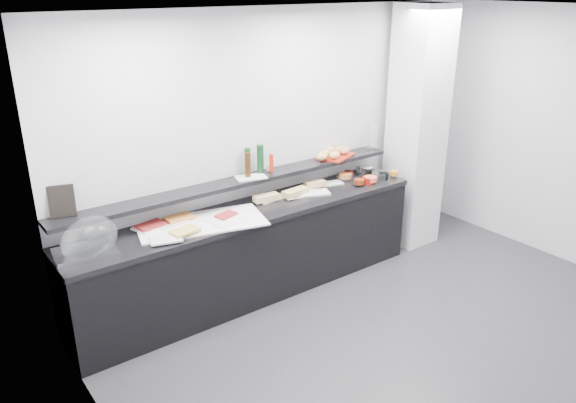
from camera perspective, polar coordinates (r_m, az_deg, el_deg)
ground at (r=5.05m, az=14.51°, el=-14.45°), size 5.00×5.00×0.00m
back_wall at (r=5.76m, az=0.34°, el=5.84°), size 5.00×0.02×2.70m
ceiling at (r=4.13m, az=18.13°, el=17.65°), size 5.00×5.00×0.00m
column at (r=6.51m, az=12.94°, el=7.15°), size 0.50×0.50×2.70m
buffet_cabinet at (r=5.49m, az=-3.67°, el=-5.39°), size 3.60×0.60×0.85m
counter_top at (r=5.31m, az=-3.78°, el=-1.05°), size 3.62×0.62×0.05m
wall_shelf at (r=5.35m, az=-4.87°, el=2.05°), size 3.60×0.25×0.04m
cloche_base at (r=4.70m, az=-19.90°, el=-4.87°), size 0.51×0.38×0.04m
cloche_dome at (r=4.67m, az=-19.49°, el=-3.57°), size 0.59×0.51×0.34m
linen_runner at (r=5.03m, az=-8.79°, el=-2.16°), size 1.21×0.79×0.01m
platter_meat_a at (r=5.02m, az=-13.71°, el=-2.44°), size 0.34×0.27×0.01m
food_meat_a at (r=4.99m, az=-13.80°, el=-2.34°), size 0.26×0.19×0.02m
platter_salmon at (r=5.06m, az=-11.75°, el=-2.03°), size 0.29×0.20×0.01m
food_salmon at (r=5.09m, az=-11.03°, el=-1.61°), size 0.25×0.17×0.02m
platter_cheese at (r=4.74m, az=-12.32°, el=-3.77°), size 0.30×0.24×0.01m
food_cheese at (r=4.81m, az=-10.42°, el=-2.96°), size 0.26×0.19×0.02m
platter_meat_b at (r=5.03m, az=-5.96°, el=-1.85°), size 0.36×0.25×0.01m
food_meat_b at (r=5.08m, az=-6.31°, el=-1.37°), size 0.21×0.16×0.02m
sandwich_plate_left at (r=5.52m, az=-1.62°, el=0.29°), size 0.31×0.14×0.01m
sandwich_food_left at (r=5.45m, az=-2.24°, el=0.41°), size 0.26×0.12×0.06m
tongs_left at (r=5.45m, az=-2.52°, el=0.10°), size 0.16×0.04×0.01m
sandwich_plate_mid at (r=5.67m, az=2.21°, el=0.85°), size 0.43×0.31×0.01m
sandwich_food_mid at (r=5.58m, az=0.76°, el=0.95°), size 0.29×0.14×0.06m
tongs_mid at (r=5.48m, az=0.69°, el=0.26°), size 0.16×0.04×0.01m
sandwich_plate_right at (r=5.95m, az=4.14°, el=1.83°), size 0.33×0.21×0.01m
sandwich_food_right at (r=5.81m, az=2.74°, el=1.77°), size 0.24×0.13×0.06m
tongs_right at (r=5.72m, az=2.98°, el=1.14°), size 0.16×0.04×0.01m
bowl_glass_fruit at (r=6.08m, az=5.75°, el=2.49°), size 0.20×0.20×0.07m
fill_glass_fruit at (r=6.09m, az=5.83°, el=2.62°), size 0.14×0.14×0.05m
bowl_black_jam at (r=6.29m, az=8.03°, el=3.04°), size 0.17×0.17×0.07m
fill_black_jam at (r=6.17m, az=6.17°, el=2.87°), size 0.13×0.13×0.05m
bowl_glass_cream at (r=6.31m, az=7.54°, el=3.11°), size 0.18×0.18×0.07m
fill_glass_cream at (r=6.34m, az=7.98°, el=3.29°), size 0.18×0.18×0.05m
bowl_red_jam at (r=6.02m, az=8.15°, el=2.16°), size 0.14×0.14×0.07m
fill_red_jam at (r=5.92m, az=7.23°, el=2.02°), size 0.14×0.14×0.05m
bowl_glass_salmon at (r=6.19m, az=9.33°, el=2.64°), size 0.18×0.18×0.07m
fill_glass_salmon at (r=6.02m, az=8.40°, el=2.28°), size 0.18×0.18×0.05m
bowl_black_fruit at (r=6.17m, az=9.66°, el=2.57°), size 0.14×0.14×0.07m
fill_black_fruit at (r=6.25m, az=10.74°, el=2.86°), size 0.09×0.09×0.05m
framed_print at (r=4.79m, az=-22.00°, el=0.03°), size 0.21×0.13×0.26m
print_art at (r=4.82m, az=-21.93°, el=0.15°), size 0.16×0.06×0.22m
condiment_tray at (r=5.38m, az=-3.81°, el=2.48°), size 0.32×0.24×0.01m
bottle_green_a at (r=5.41m, az=-4.13°, el=4.10°), size 0.06×0.06×0.26m
bottle_brown at (r=5.34m, az=-4.12°, el=3.75°), size 0.06×0.06×0.24m
bottle_green_b at (r=5.44m, az=-2.83°, el=4.35°), size 0.07×0.07×0.28m
bottle_hot at (r=5.48m, az=-1.71°, el=3.94°), size 0.05×0.05×0.18m
shaker_salt at (r=5.48m, az=-2.87°, el=3.30°), size 0.04×0.04×0.07m
shaker_pepper at (r=5.53m, az=-2.01°, el=3.51°), size 0.03×0.03×0.07m
bread_tray at (r=6.04m, az=4.88°, el=4.61°), size 0.47×0.40×0.02m
bread_roll_ne at (r=6.06m, az=4.28°, el=5.20°), size 0.13×0.10×0.08m
bread_roll_sw at (r=5.83m, az=3.45°, el=4.57°), size 0.14×0.10×0.08m
bread_roll_s at (r=5.90m, az=4.76°, el=4.73°), size 0.15×0.11×0.08m
bread_roll_se at (r=6.07m, az=5.78°, el=5.17°), size 0.15×0.12×0.08m
bread_roll_midw at (r=5.92m, az=3.69°, el=4.83°), size 0.13×0.08×0.08m
bread_roll_mide at (r=6.09m, az=5.32°, el=5.26°), size 0.16×0.13×0.08m
carafe at (r=6.32m, az=8.53°, el=6.55°), size 0.12×0.12×0.30m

